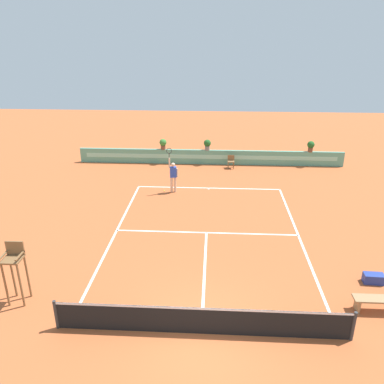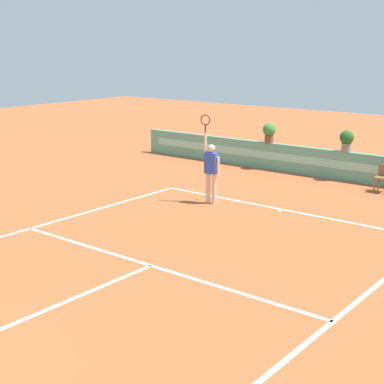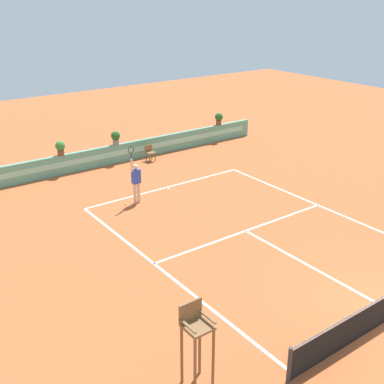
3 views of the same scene
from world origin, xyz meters
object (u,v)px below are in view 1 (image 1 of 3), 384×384
object	(u,v)px
potted_plant_centre	(207,144)
umpire_chair	(15,266)
ball_kid_chair	(231,161)
potted_plant_left	(163,143)
potted_plant_far_right	(311,146)
gear_bag	(373,278)
bench_courtside	(378,302)
tennis_player	(173,175)
tennis_ball_near_baseline	(164,191)

from	to	relation	value
potted_plant_centre	umpire_chair	bearing A→B (deg)	-111.52
ball_kid_chair	potted_plant_left	world-z (taller)	potted_plant_left
potted_plant_far_right	potted_plant_left	world-z (taller)	same
potted_plant_far_right	umpire_chair	bearing A→B (deg)	-130.40
gear_bag	potted_plant_centre	size ratio (longest dim) A/B	0.97
gear_bag	potted_plant_left	distance (m)	16.41
gear_bag	potted_plant_left	bearing A→B (deg)	124.71
bench_courtside	potted_plant_centre	size ratio (longest dim) A/B	2.21
gear_bag	tennis_player	size ratio (longest dim) A/B	0.27
umpire_chair	gear_bag	bearing A→B (deg)	7.79
potted_plant_far_right	ball_kid_chair	bearing A→B (deg)	-172.14
ball_kid_chair	potted_plant_far_right	bearing A→B (deg)	7.86
bench_courtside	tennis_player	xyz separation A→B (m)	(-7.64, 9.83, 0.67)
umpire_chair	ball_kid_chair	bearing A→B (deg)	62.26
tennis_player	tennis_ball_near_baseline	distance (m)	1.15
umpire_chair	potted_plant_far_right	distance (m)	19.86
bench_courtside	potted_plant_centre	bearing A→B (deg)	111.23
potted_plant_far_right	gear_bag	bearing A→B (deg)	-92.60
potted_plant_left	potted_plant_centre	bearing A→B (deg)	0.00
gear_bag	tennis_ball_near_baseline	bearing A→B (deg)	136.10
potted_plant_centre	potted_plant_far_right	xyz separation A→B (m)	(6.91, 0.00, 0.00)
bench_courtside	potted_plant_centre	xyz separation A→B (m)	(-5.84, 15.04, 1.04)
gear_bag	potted_plant_left	xyz separation A→B (m)	(-9.32, 13.45, 1.23)
ball_kid_chair	gear_bag	xyz separation A→B (m)	(4.69, -12.72, -0.30)
umpire_chair	bench_courtside	distance (m)	11.85
tennis_player	potted_plant_centre	xyz separation A→B (m)	(1.80, 5.21, 0.36)
ball_kid_chair	gear_bag	distance (m)	13.56
ball_kid_chair	tennis_player	distance (m)	5.66
tennis_player	potted_plant_centre	size ratio (longest dim) A/B	3.57
bench_courtside	gear_bag	xyz separation A→B (m)	(0.46, 1.59, -0.20)
gear_bag	potted_plant_far_right	size ratio (longest dim) A/B	0.97
ball_kid_chair	potted_plant_left	bearing A→B (deg)	171.00
ball_kid_chair	tennis_ball_near_baseline	world-z (taller)	ball_kid_chair
gear_bag	bench_courtside	bearing A→B (deg)	-106.07
gear_bag	tennis_ball_near_baseline	size ratio (longest dim) A/B	10.29
potted_plant_centre	potted_plant_far_right	distance (m)	6.91
tennis_ball_near_baseline	umpire_chair	bearing A→B (deg)	-109.98
ball_kid_chair	bench_courtside	distance (m)	14.92
potted_plant_centre	potted_plant_left	world-z (taller)	same
bench_courtside	tennis_player	size ratio (longest dim) A/B	0.62
tennis_ball_near_baseline	potted_plant_far_right	xyz separation A→B (m)	(9.24, 5.14, 1.38)
tennis_ball_near_baseline	potted_plant_left	bearing A→B (deg)	97.56
ball_kid_chair	potted_plant_left	distance (m)	4.77
gear_bag	potted_plant_far_right	bearing A→B (deg)	87.40
umpire_chair	tennis_ball_near_baseline	bearing A→B (deg)	70.02
ball_kid_chair	bench_courtside	size ratio (longest dim) A/B	0.53
ball_kid_chair	potted_plant_far_right	world-z (taller)	potted_plant_far_right
umpire_chair	tennis_player	xyz separation A→B (m)	(4.17, 9.91, -0.29)
bench_courtside	potted_plant_centre	world-z (taller)	potted_plant_centre
ball_kid_chair	potted_plant_left	xyz separation A→B (m)	(-4.62, 0.73, 0.93)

